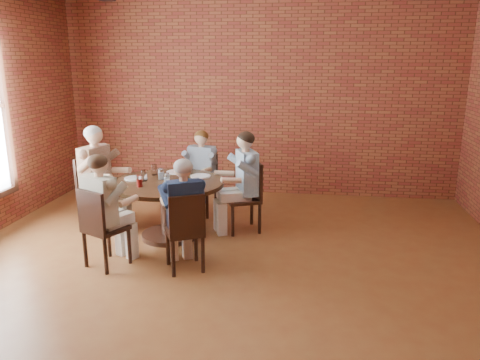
# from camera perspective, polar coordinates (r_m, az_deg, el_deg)

# --- Properties ---
(floor) EXTENTS (7.00, 7.00, 0.00)m
(floor) POSITION_cam_1_polar(r_m,az_deg,el_deg) (4.89, -2.39, -12.79)
(floor) COLOR brown
(floor) RESTS_ON ground
(wall_back) EXTENTS (7.00, 0.00, 7.00)m
(wall_back) POSITION_cam_1_polar(r_m,az_deg,el_deg) (7.82, 2.27, 10.61)
(wall_back) COLOR brown
(wall_back) RESTS_ON ground
(dining_table) EXTENTS (1.43, 1.43, 0.75)m
(dining_table) POSITION_cam_1_polar(r_m,az_deg,el_deg) (6.00, -8.75, -2.19)
(dining_table) COLOR black
(dining_table) RESTS_ON floor
(chair_a) EXTENTS (0.56, 0.56, 0.94)m
(chair_a) POSITION_cam_1_polar(r_m,az_deg,el_deg) (6.21, 1.07, -1.64)
(chair_a) COLOR black
(chair_a) RESTS_ON floor
(diner_a) EXTENTS (0.81, 0.74, 1.33)m
(diner_a) POSITION_cam_1_polar(r_m,az_deg,el_deg) (6.14, 0.31, -0.28)
(diner_a) COLOR teal
(diner_a) RESTS_ON floor
(chair_b) EXTENTS (0.45, 0.45, 0.89)m
(chair_b) POSITION_cam_1_polar(r_m,az_deg,el_deg) (6.93, -4.50, -0.14)
(chair_b) COLOR black
(chair_b) RESTS_ON floor
(diner_b) EXTENTS (0.58, 0.67, 1.24)m
(diner_b) POSITION_cam_1_polar(r_m,az_deg,el_deg) (6.84, -4.78, 0.81)
(diner_b) COLOR gray
(diner_b) RESTS_ON floor
(chair_c) EXTENTS (0.55, 0.55, 0.97)m
(chair_c) POSITION_cam_1_polar(r_m,az_deg,el_deg) (6.66, -17.29, -1.08)
(chair_c) COLOR black
(chair_c) RESTS_ON floor
(diner_c) EXTENTS (0.80, 0.71, 1.39)m
(diner_c) POSITION_cam_1_polar(r_m,az_deg,el_deg) (6.56, -16.77, 0.28)
(diner_c) COLOR brown
(diner_c) RESTS_ON floor
(chair_d) EXTENTS (0.53, 0.53, 0.90)m
(chair_d) POSITION_cam_1_polar(r_m,az_deg,el_deg) (5.31, -16.71, -5.32)
(chair_d) COLOR black
(chair_d) RESTS_ON floor
(diner_d) EXTENTS (0.70, 0.76, 1.27)m
(diner_d) POSITION_cam_1_polar(r_m,az_deg,el_deg) (5.31, -16.18, -3.66)
(diner_d) COLOR #BA9C92
(diner_d) RESTS_ON floor
(chair_e) EXTENTS (0.51, 0.51, 0.89)m
(chair_e) POSITION_cam_1_polar(r_m,az_deg,el_deg) (5.04, -6.64, -5.98)
(chair_e) COLOR black
(chair_e) RESTS_ON floor
(diner_e) EXTENTS (0.68, 0.73, 1.24)m
(diner_e) POSITION_cam_1_polar(r_m,az_deg,el_deg) (5.06, -6.86, -4.28)
(diner_e) COLOR #16233F
(diner_e) RESTS_ON floor
(plate_a) EXTENTS (0.26, 0.26, 0.01)m
(plate_a) POSITION_cam_1_polar(r_m,az_deg,el_deg) (6.12, -4.84, 0.48)
(plate_a) COLOR white
(plate_a) RESTS_ON dining_table
(plate_b) EXTENTS (0.26, 0.26, 0.01)m
(plate_b) POSITION_cam_1_polar(r_m,az_deg,el_deg) (6.38, -7.80, 0.98)
(plate_b) COLOR white
(plate_b) RESTS_ON dining_table
(plate_c) EXTENTS (0.26, 0.26, 0.01)m
(plate_c) POSITION_cam_1_polar(r_m,az_deg,el_deg) (6.15, -12.72, 0.23)
(plate_c) COLOR white
(plate_c) RESTS_ON dining_table
(plate_d) EXTENTS (0.26, 0.26, 0.01)m
(plate_d) POSITION_cam_1_polar(r_m,az_deg,el_deg) (5.62, -6.69, -0.86)
(plate_d) COLOR white
(plate_d) RESTS_ON dining_table
(glass_a) EXTENTS (0.07, 0.07, 0.14)m
(glass_a) POSITION_cam_1_polar(r_m,az_deg,el_deg) (5.85, -6.73, 0.39)
(glass_a) COLOR white
(glass_a) RESTS_ON dining_table
(glass_b) EXTENTS (0.07, 0.07, 0.14)m
(glass_b) POSITION_cam_1_polar(r_m,az_deg,el_deg) (6.14, -7.00, 1.06)
(glass_b) COLOR white
(glass_b) RESTS_ON dining_table
(glass_c) EXTENTS (0.07, 0.07, 0.14)m
(glass_c) POSITION_cam_1_polar(r_m,az_deg,el_deg) (6.29, -10.42, 1.25)
(glass_c) COLOR white
(glass_c) RESTS_ON dining_table
(glass_d) EXTENTS (0.07, 0.07, 0.14)m
(glass_d) POSITION_cam_1_polar(r_m,az_deg,el_deg) (6.04, -9.62, 0.73)
(glass_d) COLOR white
(glass_d) RESTS_ON dining_table
(glass_e) EXTENTS (0.07, 0.07, 0.14)m
(glass_e) POSITION_cam_1_polar(r_m,az_deg,el_deg) (6.00, -11.60, 0.55)
(glass_e) COLOR white
(glass_e) RESTS_ON dining_table
(glass_f) EXTENTS (0.07, 0.07, 0.14)m
(glass_f) POSITION_cam_1_polar(r_m,az_deg,el_deg) (5.73, -12.17, -0.14)
(glass_f) COLOR white
(glass_f) RESTS_ON dining_table
(glass_g) EXTENTS (0.07, 0.07, 0.14)m
(glass_g) POSITION_cam_1_polar(r_m,az_deg,el_deg) (5.79, -8.92, 0.16)
(glass_g) COLOR white
(glass_g) RESTS_ON dining_table
(glass_h) EXTENTS (0.07, 0.07, 0.14)m
(glass_h) POSITION_cam_1_polar(r_m,az_deg,el_deg) (5.67, -6.40, -0.07)
(glass_h) COLOR white
(glass_h) RESTS_ON dining_table
(smartphone) EXTENTS (0.10, 0.15, 0.01)m
(smartphone) POSITION_cam_1_polar(r_m,az_deg,el_deg) (5.67, -4.87, -0.71)
(smartphone) COLOR black
(smartphone) RESTS_ON dining_table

